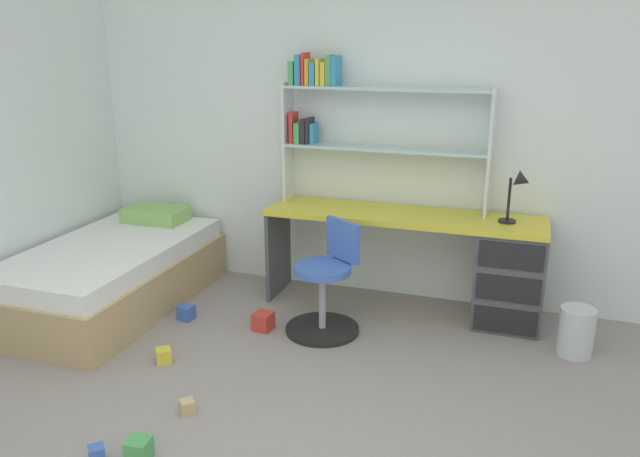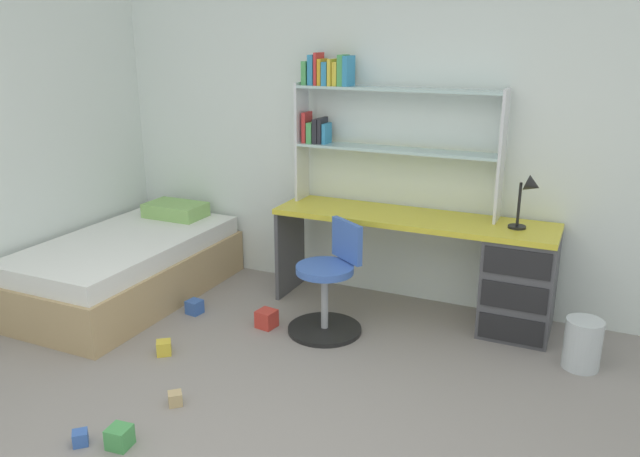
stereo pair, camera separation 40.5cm
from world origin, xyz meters
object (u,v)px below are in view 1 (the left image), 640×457
at_px(toy_block_green_3, 139,450).
at_px(toy_block_yellow_4, 164,356).
at_px(desk_lamp, 519,189).
at_px(toy_block_blue_5, 186,313).
at_px(desk, 477,263).
at_px(waste_bin, 576,331).
at_px(swivel_chair, 326,290).
at_px(toy_block_blue_1, 97,453).
at_px(bed_platform, 112,274).
at_px(bookshelf_hutch, 356,114).
at_px(toy_block_natural_2, 187,407).
at_px(toy_block_red_0, 263,321).

xyz_separation_m(toy_block_green_3, toy_block_yellow_4, (-0.41, 0.88, -0.01)).
bearing_deg(desk_lamp, toy_block_blue_5, -163.15).
height_order(desk, toy_block_blue_5, desk).
xyz_separation_m(desk, waste_bin, (0.68, -0.35, -0.27)).
distance_m(swivel_chair, toy_block_blue_1, 1.85).
xyz_separation_m(bed_platform, waste_bin, (3.35, 0.28, -0.09)).
height_order(bookshelf_hutch, desk_lamp, bookshelf_hutch).
relative_size(swivel_chair, toy_block_green_3, 7.05).
distance_m(bookshelf_hutch, toy_block_natural_2, 2.40).
bearing_deg(swivel_chair, bookshelf_hutch, 89.46).
height_order(desk_lamp, toy_block_blue_5, desk_lamp).
bearing_deg(waste_bin, toy_block_red_0, -171.19).
bearing_deg(toy_block_green_3, toy_block_natural_2, 87.17).
xyz_separation_m(desk, toy_block_natural_2, (-1.38, -1.76, -0.39)).
height_order(toy_block_red_0, toy_block_blue_1, toy_block_red_0).
relative_size(desk, waste_bin, 6.30).
height_order(waste_bin, toy_block_red_0, waste_bin).
relative_size(bookshelf_hutch, toy_block_red_0, 12.27).
distance_m(toy_block_blue_1, toy_block_natural_2, 0.54).
bearing_deg(waste_bin, desk_lamp, 143.08).
bearing_deg(toy_block_blue_5, desk, 19.33).
bearing_deg(toy_block_natural_2, toy_block_yellow_4, 133.71).
distance_m(waste_bin, toy_block_green_3, 2.77).
relative_size(waste_bin, toy_block_red_0, 2.56).
bearing_deg(toy_block_green_3, toy_block_blue_1, -160.33).
xyz_separation_m(desk, bed_platform, (-2.67, -0.64, -0.18)).
bearing_deg(toy_block_natural_2, toy_block_blue_5, 120.40).
xyz_separation_m(swivel_chair, toy_block_blue_5, (-1.03, -0.16, -0.26)).
height_order(toy_block_yellow_4, toy_block_blue_5, toy_block_blue_5).
bearing_deg(bed_platform, waste_bin, 4.85).
relative_size(toy_block_natural_2, toy_block_blue_5, 0.74).
bearing_deg(bed_platform, bookshelf_hutch, 24.59).
height_order(swivel_chair, bed_platform, swivel_chair).
relative_size(desk, toy_block_green_3, 18.29).
bearing_deg(toy_block_natural_2, desk, 51.91).
xyz_separation_m(waste_bin, toy_block_red_0, (-2.08, -0.32, -0.10)).
bearing_deg(toy_block_green_3, toy_block_yellow_4, 115.00).
distance_m(toy_block_blue_1, toy_block_yellow_4, 0.97).
relative_size(bed_platform, waste_bin, 5.67).
bearing_deg(swivel_chair, desk_lamp, 23.18).
bearing_deg(toy_block_yellow_4, toy_block_blue_5, 107.39).
relative_size(toy_block_blue_1, toy_block_green_3, 0.67).
distance_m(bookshelf_hutch, bed_platform, 2.22).
bearing_deg(bed_platform, toy_block_yellow_4, -37.93).
xyz_separation_m(desk_lamp, toy_block_yellow_4, (-2.05, -1.29, -0.96)).
relative_size(desk, bookshelf_hutch, 1.31).
relative_size(swivel_chair, bed_platform, 0.43).
xyz_separation_m(toy_block_red_0, toy_block_natural_2, (0.02, -1.08, -0.02)).
relative_size(desk_lamp, toy_block_yellow_4, 4.15).
bearing_deg(toy_block_natural_2, desk_lamp, 47.03).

